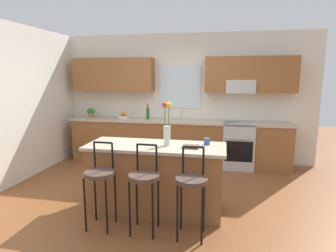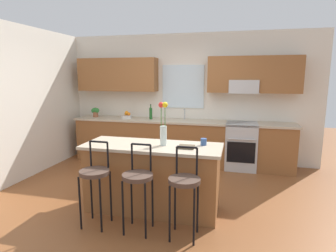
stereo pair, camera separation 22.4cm
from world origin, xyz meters
name	(u,v)px [view 1 (the left image)]	position (x,y,z in m)	size (l,w,h in m)	color
ground_plane	(159,196)	(0.00, 0.00, 0.00)	(14.00, 14.00, 0.00)	brown
wall_left	(20,104)	(-2.56, 0.30, 1.35)	(0.12, 4.60, 2.70)	silver
back_wall_assembly	(181,91)	(0.02, 1.98, 1.51)	(5.60, 0.50, 2.70)	silver
counter_run	(177,142)	(0.00, 1.70, 0.47)	(4.56, 0.64, 0.92)	brown
sink_faucet	(182,113)	(0.07, 1.84, 1.06)	(0.02, 0.13, 0.23)	#B7BABC
oven_range	(238,145)	(1.24, 1.68, 0.46)	(0.60, 0.64, 0.92)	#B7BABC
kitchen_island	(156,178)	(0.06, -0.45, 0.46)	(1.85, 0.71, 0.92)	brown
bar_stool_near	(100,177)	(-0.49, -1.01, 0.64)	(0.36, 0.36, 1.04)	black
bar_stool_middle	(144,180)	(0.06, -1.01, 0.64)	(0.36, 0.36, 1.04)	black
bar_stool_far	(192,184)	(0.61, -1.01, 0.64)	(0.36, 0.36, 1.04)	black
flower_vase	(167,127)	(0.21, -0.44, 1.16)	(0.13, 0.09, 0.58)	silver
mug_ceramic	(207,141)	(0.73, -0.30, 0.97)	(0.08, 0.08, 0.09)	#33518C
cookbook	(191,147)	(0.54, -0.51, 0.94)	(0.20, 0.15, 0.03)	brown
fruit_bowl_oranges	(123,116)	(-1.18, 1.70, 0.97)	(0.24, 0.24, 0.16)	silver
bottle_olive_oil	(148,113)	(-0.63, 1.70, 1.05)	(0.06, 0.06, 0.32)	#1E5923
potted_plant_small	(91,112)	(-1.93, 1.70, 1.04)	(0.20, 0.14, 0.21)	#9E5B3D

